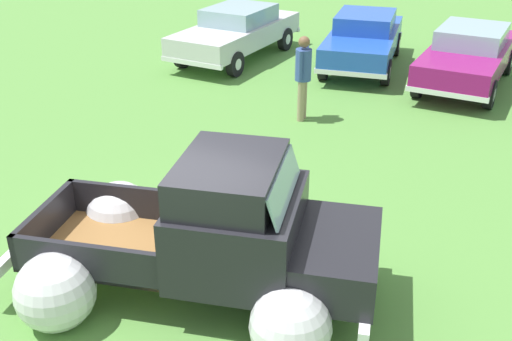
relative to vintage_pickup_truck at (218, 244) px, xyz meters
name	(u,v)px	position (x,y,z in m)	size (l,w,h in m)	color
ground_plane	(191,290)	(-0.37, -0.11, -0.76)	(80.00, 80.00, 0.00)	#548C3D
vintage_pickup_truck	(218,244)	(0.00, 0.00, 0.00)	(4.97, 3.71, 1.96)	black
show_car_0	(237,31)	(-5.34, 9.48, 0.03)	(1.88, 4.64, 1.43)	black
show_car_1	(363,38)	(-1.92, 10.43, 0.02)	(2.68, 4.70, 1.43)	black
show_car_2	(468,54)	(0.90, 10.18, 0.03)	(1.90, 4.61, 1.43)	black
spectator_0	(303,73)	(-1.67, 6.03, 0.29)	(0.38, 0.54, 1.82)	gray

